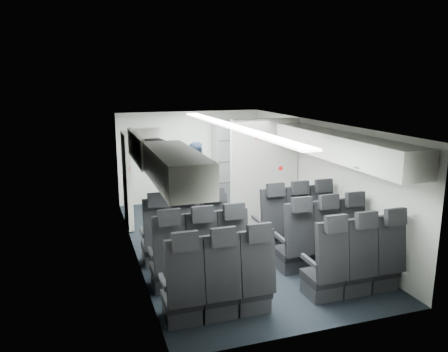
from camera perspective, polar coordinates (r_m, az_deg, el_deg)
cabin_shell at (r=7.65m, az=0.94°, el=-0.81°), size 3.41×6.01×2.16m
seat_row_front at (r=7.37m, az=2.29°, el=-7.18°), size 3.33×0.56×1.24m
seat_row_mid at (r=6.60m, az=5.07°, el=-9.68°), size 3.33×0.56×1.24m
seat_row_rear at (r=5.85m, az=8.64°, el=-12.79°), size 3.33×0.56×1.24m
overhead_bin_left_rear at (r=5.24m, az=-6.33°, el=1.08°), size 0.53×1.80×0.40m
overhead_bin_left_front_open at (r=6.95m, az=-9.67°, el=2.80°), size 0.64×1.70×0.72m
overhead_bin_right_rear at (r=6.42m, az=18.95°, el=2.60°), size 0.53×1.80×0.40m
overhead_bin_right_front at (r=7.86m, az=11.28°, el=4.77°), size 0.53×1.70×0.40m
bulkhead_partition at (r=8.74m, az=5.29°, el=0.51°), size 1.40×0.15×2.13m
galley_unit at (r=10.50m, az=0.96°, el=1.92°), size 0.85×0.52×1.90m
boarding_door at (r=8.83m, az=-12.54°, el=-0.41°), size 0.12×1.27×1.86m
flight_attendant at (r=9.40m, az=-3.39°, el=-0.32°), size 0.49×0.65×1.60m
carry_on_bag at (r=7.23m, az=-9.68°, el=3.68°), size 0.48×0.38×0.26m
papers at (r=9.34m, az=-2.21°, el=1.44°), size 0.19×0.05×0.13m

